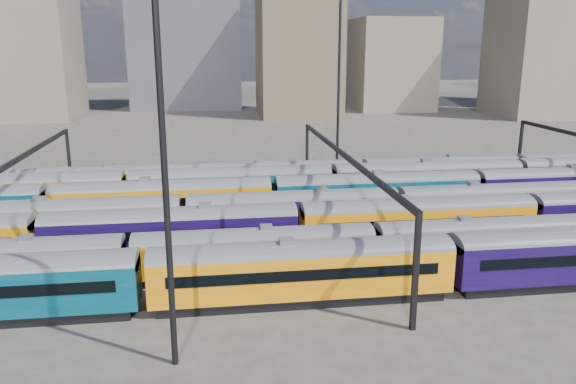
{
  "coord_description": "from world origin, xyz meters",
  "views": [
    {
      "loc": [
        -2.57,
        -51.52,
        17.74
      ],
      "look_at": [
        5.35,
        4.82,
        3.0
      ],
      "focal_mm": 35.0,
      "sensor_mm": 36.0,
      "label": 1
    }
  ],
  "objects": [
    {
      "name": "mast_3",
      "position": [
        15.0,
        24.0,
        13.97
      ],
      "size": [
        1.4,
        0.5,
        25.6
      ],
      "color": "black",
      "rests_on": "ground"
    },
    {
      "name": "rake_6",
      "position": [
        5.95,
        15.0,
        2.64
      ],
      "size": [
        101.91,
        2.99,
        5.03
      ],
      "color": "black",
      "rests_on": "ground"
    },
    {
      "name": "rake_3",
      "position": [
        -15.73,
        0.0,
        2.7
      ],
      "size": [
        104.05,
        3.05,
        5.13
      ],
      "color": "black",
      "rests_on": "ground"
    },
    {
      "name": "rake_5",
      "position": [
        11.14,
        10.0,
        2.96
      ],
      "size": [
        136.84,
        3.33,
        5.63
      ],
      "color": "black",
      "rests_on": "ground"
    },
    {
      "name": "gantry_2",
      "position": [
        10.0,
        0.0,
        6.79
      ],
      "size": [
        0.35,
        40.35,
        8.03
      ],
      "color": "black",
      "rests_on": "ground"
    },
    {
      "name": "ground",
      "position": [
        0.0,
        0.0,
        0.0
      ],
      "size": [
        500.0,
        500.0,
        0.0
      ],
      "primitive_type": "plane",
      "color": "#423D38",
      "rests_on": "ground"
    },
    {
      "name": "rake_4",
      "position": [
        3.77,
        5.0,
        2.91
      ],
      "size": [
        134.58,
        3.28,
        5.54
      ],
      "color": "black",
      "rests_on": "ground"
    },
    {
      "name": "skyline",
      "position": [
        104.75,
        105.73,
        20.83
      ],
      "size": [
        399.22,
        60.48,
        50.03
      ],
      "color": "#665B4C",
      "rests_on": "ground"
    },
    {
      "name": "gantry_1",
      "position": [
        -20.0,
        0.0,
        6.79
      ],
      "size": [
        0.35,
        40.35,
        8.03
      ],
      "color": "black",
      "rests_on": "ground"
    },
    {
      "name": "rake_0",
      "position": [
        14.58,
        -15.0,
        2.83
      ],
      "size": [
        131.25,
        3.2,
        5.4
      ],
      "color": "black",
      "rests_on": "ground"
    },
    {
      "name": "mast_2",
      "position": [
        -5.0,
        -22.0,
        13.97
      ],
      "size": [
        1.4,
        0.5,
        25.6
      ],
      "color": "black",
      "rests_on": "ground"
    },
    {
      "name": "rake_1",
      "position": [
        10.32,
        -10.0,
        2.49
      ],
      "size": [
        115.72,
        2.82,
        4.74
      ],
      "color": "black",
      "rests_on": "ground"
    },
    {
      "name": "rake_2",
      "position": [
        -6.03,
        -5.0,
        2.82
      ],
      "size": [
        108.86,
        3.19,
        5.38
      ],
      "color": "black",
      "rests_on": "ground"
    }
  ]
}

